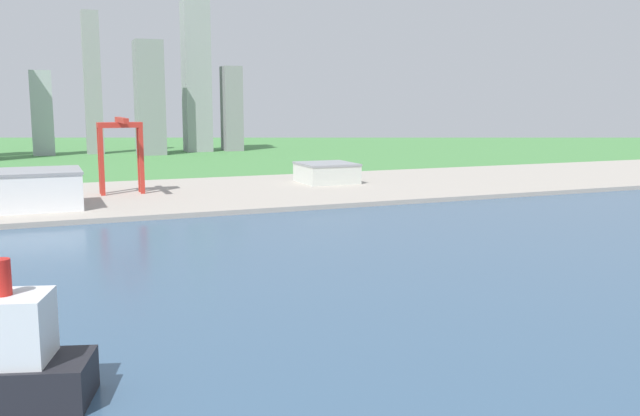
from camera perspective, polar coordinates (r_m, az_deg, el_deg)
ground_plane at (r=204.53m, az=-3.86°, el=-6.03°), size 2400.00×2400.00×0.00m
water_bay at (r=151.28m, az=3.49°, el=-11.38°), size 840.00×360.00×0.15m
industrial_pier at (r=386.24m, az=-12.80°, el=0.95°), size 840.00×140.00×2.50m
port_crane_red at (r=387.64m, az=-15.95°, el=5.37°), size 22.95×39.62×40.96m
warehouse_main at (r=351.44m, az=-23.10°, el=1.39°), size 52.36×38.59×17.83m
warehouse_annex at (r=428.41m, az=0.54°, el=2.90°), size 32.15×34.00×12.09m
distant_skyline at (r=706.79m, az=-19.20°, el=9.34°), size 306.26×64.06×152.21m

